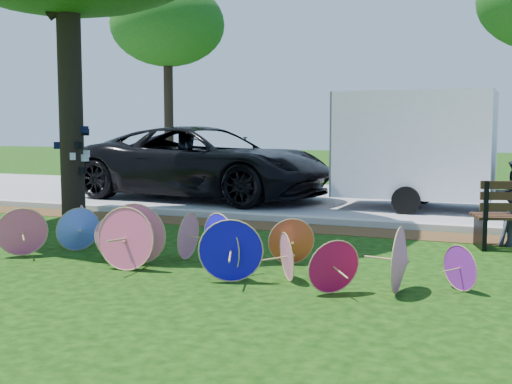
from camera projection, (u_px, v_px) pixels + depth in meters
ground at (154, 280)px, 7.68m from camera, size 90.00×90.00×0.00m
mulch_strip at (283, 227)px, 11.82m from camera, size 90.00×1.00×0.01m
curb at (295, 219)px, 12.46m from camera, size 90.00×0.30×0.12m
street at (348, 200)px, 16.28m from camera, size 90.00×8.00×0.01m
parasol_pile at (187, 242)px, 8.25m from camera, size 6.54×1.83×0.84m
black_van at (205, 163)px, 16.42m from camera, size 6.99×3.77×1.86m
cargo_trailer at (416, 144)px, 14.35m from camera, size 3.35×2.16×2.92m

